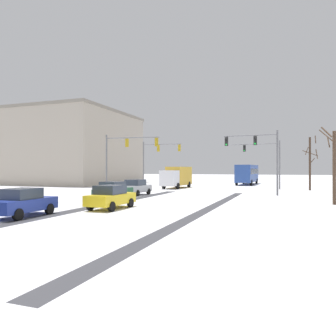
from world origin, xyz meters
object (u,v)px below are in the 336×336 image
at_px(car_blue_fourth, 23,202).
at_px(traffic_signal_near_right, 258,150).
at_px(bare_tree_sidewalk_mid, 334,165).
at_px(bare_tree_sidewalk_far, 310,162).
at_px(car_silver_lead, 136,187).
at_px(box_truck_delivery, 177,176).
at_px(traffic_signal_far_right, 265,156).
at_px(traffic_signal_far_left, 156,155).
at_px(traffic_signal_near_left, 124,151).
at_px(office_building_far_left_block, 73,148).
at_px(bus_oncoming, 247,173).
at_px(car_dark_green_second, 113,191).
at_px(car_yellow_cab_third, 111,197).

bearing_deg(car_blue_fourth, traffic_signal_near_right, 58.86).
distance_m(bare_tree_sidewalk_mid, bare_tree_sidewalk_far, 17.39).
bearing_deg(traffic_signal_near_right, car_silver_lead, -165.83).
bearing_deg(box_truck_delivery, traffic_signal_far_right, 7.97).
xyz_separation_m(traffic_signal_far_left, traffic_signal_near_left, (0.25, -9.96, 0.03)).
distance_m(traffic_signal_near_right, bare_tree_sidewalk_far, 12.59).
distance_m(car_blue_fourth, bare_tree_sidewalk_mid, 21.96).
bearing_deg(office_building_far_left_block, bare_tree_sidewalk_far, -9.13).
bearing_deg(bus_oncoming, office_building_far_left_block, -167.68).
relative_size(car_silver_lead, bare_tree_sidewalk_far, 0.61).
xyz_separation_m(traffic_signal_far_left, car_dark_green_second, (2.69, -16.77, -3.81)).
bearing_deg(bare_tree_sidewalk_mid, office_building_far_left_block, 149.77).
bearing_deg(car_yellow_cab_third, box_truck_delivery, 97.86).
bearing_deg(bare_tree_sidewalk_mid, car_blue_fourth, -143.56).
relative_size(traffic_signal_far_left, box_truck_delivery, 0.87).
distance_m(traffic_signal_far_left, bare_tree_sidewalk_far, 20.00).
bearing_deg(bare_tree_sidewalk_far, car_blue_fourth, -119.32).
bearing_deg(box_truck_delivery, car_yellow_cab_third, -82.14).
distance_m(traffic_signal_far_left, car_blue_fourth, 27.55).
xyz_separation_m(bus_oncoming, bare_tree_sidewalk_far, (9.26, -13.31, 1.61)).
bearing_deg(bus_oncoming, car_yellow_cab_third, -97.17).
relative_size(traffic_signal_far_right, bus_oncoming, 0.60).
xyz_separation_m(traffic_signal_far_right, bus_oncoming, (-3.70, 12.47, -2.47)).
relative_size(traffic_signal_far_left, traffic_signal_near_left, 1.00).
relative_size(traffic_signal_near_right, car_yellow_cab_third, 1.57).
bearing_deg(traffic_signal_far_left, car_yellow_cab_third, -75.90).
bearing_deg(traffic_signal_far_right, bare_tree_sidewalk_mid, -71.53).
bearing_deg(traffic_signal_near_left, car_dark_green_second, -70.30).
height_order(bus_oncoming, box_truck_delivery, bus_oncoming).
bearing_deg(bare_tree_sidewalk_mid, traffic_signal_near_right, 134.74).
bearing_deg(car_dark_green_second, traffic_signal_far_left, 99.13).
bearing_deg(car_silver_lead, car_blue_fourth, -88.24).
height_order(car_yellow_cab_third, bare_tree_sidewalk_far, bare_tree_sidewalk_far).
relative_size(bare_tree_sidewalk_mid, office_building_far_left_block, 0.28).
bearing_deg(traffic_signal_near_left, box_truck_delivery, 81.05).
distance_m(traffic_signal_near_left, car_blue_fourth, 17.79).
distance_m(traffic_signal_near_left, traffic_signal_near_right, 14.07).
height_order(bus_oncoming, office_building_far_left_block, office_building_far_left_block).
distance_m(traffic_signal_near_right, car_blue_fourth, 22.61).
relative_size(car_silver_lead, bare_tree_sidewalk_mid, 0.69).
relative_size(bus_oncoming, office_building_far_left_block, 0.51).
xyz_separation_m(bare_tree_sidewalk_mid, bare_tree_sidewalk_far, (-0.53, 17.37, 0.55)).
relative_size(bus_oncoming, box_truck_delivery, 1.48).
bearing_deg(bare_tree_sidewalk_mid, car_silver_lead, 170.37).
bearing_deg(bare_tree_sidewalk_mid, car_yellow_cab_third, -151.17).
xyz_separation_m(traffic_signal_near_left, bare_tree_sidewalk_far, (19.47, 13.14, -1.05)).
bearing_deg(bus_oncoming, bare_tree_sidewalk_mid, -72.31).
bearing_deg(car_yellow_cab_third, bare_tree_sidewalk_mid, 28.83).
relative_size(traffic_signal_near_left, car_silver_lead, 1.56).
relative_size(car_yellow_cab_third, box_truck_delivery, 0.55).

